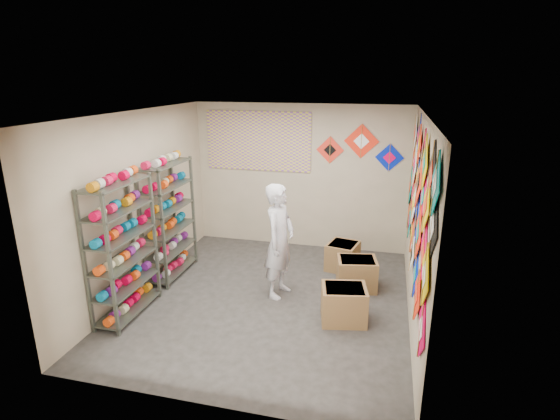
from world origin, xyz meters
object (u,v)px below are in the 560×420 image
(shopkeeper, at_px, (279,241))
(carton_b, at_px, (357,274))
(shelf_rack_back, at_px, (169,220))
(carton_a, at_px, (344,304))
(shelf_rack_front, at_px, (123,250))
(carton_c, at_px, (343,256))

(shopkeeper, xyz_separation_m, carton_b, (1.11, 0.47, -0.62))
(shelf_rack_back, xyz_separation_m, carton_b, (3.01, 0.22, -0.71))
(carton_a, distance_m, carton_b, 1.00)
(shelf_rack_front, distance_m, carton_a, 3.04)
(shopkeeper, distance_m, carton_a, 1.30)
(shelf_rack_front, xyz_separation_m, carton_b, (3.01, 1.52, -0.71))
(shopkeeper, bearing_deg, carton_c, -24.85)
(shelf_rack_front, height_order, carton_a, shelf_rack_front)
(carton_b, height_order, carton_c, carton_b)
(shopkeeper, height_order, carton_b, shopkeeper)
(shelf_rack_front, relative_size, shopkeeper, 1.11)
(shopkeeper, relative_size, carton_a, 2.92)
(shelf_rack_back, relative_size, carton_b, 3.22)
(shopkeeper, height_order, carton_c, shopkeeper)
(shelf_rack_back, height_order, shopkeeper, shelf_rack_back)
(shelf_rack_back, distance_m, shopkeeper, 1.92)
(shelf_rack_back, relative_size, shopkeeper, 1.11)
(shelf_rack_back, bearing_deg, carton_c, 18.02)
(carton_a, bearing_deg, shelf_rack_front, 179.24)
(shelf_rack_front, relative_size, carton_a, 3.23)
(shopkeeper, bearing_deg, carton_b, -55.82)
(shelf_rack_front, height_order, shopkeeper, shelf_rack_front)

